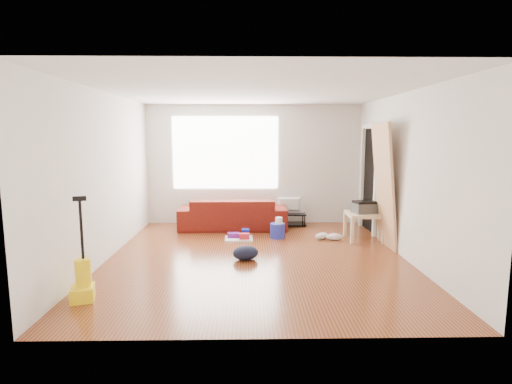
{
  "coord_description": "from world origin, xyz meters",
  "views": [
    {
      "loc": [
        -0.12,
        -5.93,
        1.84
      ],
      "look_at": [
        0.01,
        0.6,
        0.93
      ],
      "focal_mm": 28.0,
      "sensor_mm": 36.0,
      "label": 1
    }
  ],
  "objects_px": {
    "tv_stand": "(289,219)",
    "backpack": "(245,260)",
    "sofa": "(233,228)",
    "side_table": "(364,217)",
    "bucket": "(277,238)",
    "vacuum": "(83,281)",
    "cleaning_tray": "(240,237)"
  },
  "relations": [
    {
      "from": "cleaning_tray",
      "to": "vacuum",
      "type": "height_order",
      "value": "vacuum"
    },
    {
      "from": "tv_stand",
      "to": "side_table",
      "type": "height_order",
      "value": "side_table"
    },
    {
      "from": "tv_stand",
      "to": "side_table",
      "type": "xyz_separation_m",
      "value": [
        1.22,
        -1.2,
        0.28
      ]
    },
    {
      "from": "side_table",
      "to": "bucket",
      "type": "xyz_separation_m",
      "value": [
        -1.54,
        0.16,
        -0.41
      ]
    },
    {
      "from": "sofa",
      "to": "backpack",
      "type": "distance_m",
      "value": 2.09
    },
    {
      "from": "tv_stand",
      "to": "bucket",
      "type": "xyz_separation_m",
      "value": [
        -0.32,
        -1.04,
        -0.14
      ]
    },
    {
      "from": "sofa",
      "to": "backpack",
      "type": "bearing_deg",
      "value": 97.22
    },
    {
      "from": "tv_stand",
      "to": "backpack",
      "type": "bearing_deg",
      "value": -109.77
    },
    {
      "from": "bucket",
      "to": "cleaning_tray",
      "type": "xyz_separation_m",
      "value": [
        -0.69,
        -0.12,
        0.05
      ]
    },
    {
      "from": "bucket",
      "to": "backpack",
      "type": "height_order",
      "value": "bucket"
    },
    {
      "from": "bucket",
      "to": "vacuum",
      "type": "xyz_separation_m",
      "value": [
        -2.41,
        -2.74,
        0.22
      ]
    },
    {
      "from": "tv_stand",
      "to": "cleaning_tray",
      "type": "height_order",
      "value": "tv_stand"
    },
    {
      "from": "cleaning_tray",
      "to": "tv_stand",
      "type": "bearing_deg",
      "value": 49.2
    },
    {
      "from": "sofa",
      "to": "side_table",
      "type": "distance_m",
      "value": 2.59
    },
    {
      "from": "tv_stand",
      "to": "bucket",
      "type": "bearing_deg",
      "value": -105.77
    },
    {
      "from": "sofa",
      "to": "vacuum",
      "type": "relative_size",
      "value": 1.8
    },
    {
      "from": "bucket",
      "to": "backpack",
      "type": "xyz_separation_m",
      "value": [
        -0.58,
        -1.3,
        0.0
      ]
    },
    {
      "from": "sofa",
      "to": "bucket",
      "type": "height_order",
      "value": "sofa"
    },
    {
      "from": "tv_stand",
      "to": "backpack",
      "type": "xyz_separation_m",
      "value": [
        -0.89,
        -2.34,
        -0.14
      ]
    },
    {
      "from": "sofa",
      "to": "cleaning_tray",
      "type": "xyz_separation_m",
      "value": [
        0.15,
        -0.89,
        0.05
      ]
    },
    {
      "from": "cleaning_tray",
      "to": "vacuum",
      "type": "distance_m",
      "value": 3.14
    },
    {
      "from": "sofa",
      "to": "bucket",
      "type": "relative_size",
      "value": 7.92
    },
    {
      "from": "tv_stand",
      "to": "cleaning_tray",
      "type": "relative_size",
      "value": 1.37
    },
    {
      "from": "backpack",
      "to": "vacuum",
      "type": "relative_size",
      "value": 0.33
    },
    {
      "from": "bucket",
      "to": "vacuum",
      "type": "distance_m",
      "value": 3.66
    },
    {
      "from": "sofa",
      "to": "side_table",
      "type": "relative_size",
      "value": 3.5
    },
    {
      "from": "sofa",
      "to": "cleaning_tray",
      "type": "relative_size",
      "value": 4.25
    },
    {
      "from": "side_table",
      "to": "sofa",
      "type": "bearing_deg",
      "value": 158.7
    },
    {
      "from": "tv_stand",
      "to": "sofa",
      "type": "bearing_deg",
      "value": -165.74
    },
    {
      "from": "backpack",
      "to": "side_table",
      "type": "bearing_deg",
      "value": 7.99
    },
    {
      "from": "bucket",
      "to": "cleaning_tray",
      "type": "distance_m",
      "value": 0.7
    },
    {
      "from": "side_table",
      "to": "cleaning_tray",
      "type": "height_order",
      "value": "side_table"
    }
  ]
}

